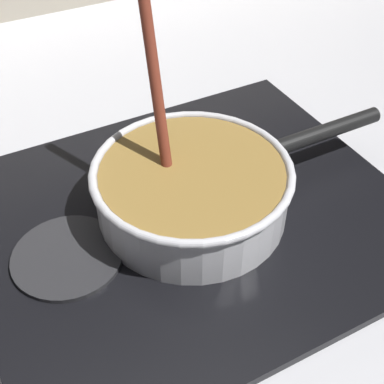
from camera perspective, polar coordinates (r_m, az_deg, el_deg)
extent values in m
cube|color=#B7B7BC|center=(0.68, -2.00, -8.24)|extent=(2.40, 1.60, 0.04)
cube|color=black|center=(0.71, 0.00, -2.50)|extent=(0.56, 0.48, 0.01)
torus|color=#592D0C|center=(0.70, 0.00, -1.92)|extent=(0.19, 0.19, 0.01)
cylinder|color=#262628|center=(0.67, -13.21, -6.73)|extent=(0.14, 0.14, 0.01)
cylinder|color=silver|center=(0.68, 0.00, 0.00)|extent=(0.24, 0.24, 0.07)
cylinder|color=olive|center=(0.68, 0.00, 0.25)|extent=(0.23, 0.23, 0.07)
torus|color=silver|center=(0.66, 0.00, 2.31)|extent=(0.26, 0.26, 0.01)
cylinder|color=black|center=(0.77, 14.19, 6.34)|extent=(0.18, 0.02, 0.02)
cylinder|color=#E5CC7A|center=(0.67, -0.96, 2.11)|extent=(0.03, 0.03, 0.01)
cylinder|color=#EDD88C|center=(0.68, 5.99, 2.65)|extent=(0.04, 0.04, 0.01)
cylinder|color=#E5CC7A|center=(0.71, -6.34, 4.38)|extent=(0.04, 0.04, 0.01)
cylinder|color=beige|center=(0.64, 3.41, 0.03)|extent=(0.03, 0.03, 0.01)
cylinder|color=#E5CC7A|center=(0.62, 0.79, -1.60)|extent=(0.03, 0.03, 0.01)
cylinder|color=#E5CC7A|center=(0.60, -0.55, -3.73)|extent=(0.03, 0.03, 0.01)
cylinder|color=maroon|center=(0.64, -3.92, 11.46)|extent=(0.03, 0.09, 0.23)
cube|color=brown|center=(0.67, -2.56, 1.69)|extent=(0.03, 0.05, 0.01)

